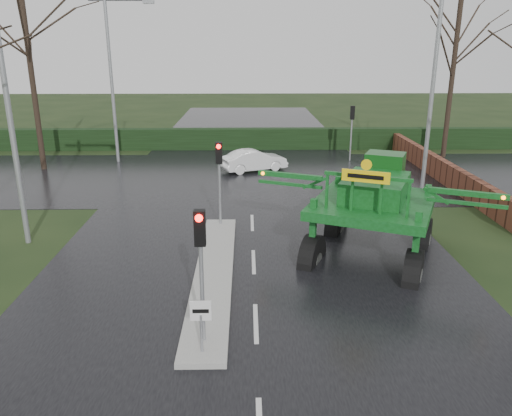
{
  "coord_description": "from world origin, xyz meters",
  "views": [
    {
      "loc": [
        -0.22,
        -11.72,
        7.03
      ],
      "look_at": [
        0.08,
        3.87,
        2.0
      ],
      "focal_mm": 35.0,
      "sensor_mm": 36.0,
      "label": 1
    }
  ],
  "objects_px": {
    "traffic_signal_mid": "(219,166)",
    "street_light_left_near": "(13,79)",
    "white_sedan": "(254,171)",
    "keep_left_sign": "(201,318)",
    "traffic_signal_near": "(201,249)",
    "street_light_right": "(428,71)",
    "crop_sprayer": "(316,198)",
    "traffic_signal_far": "(352,121)",
    "street_light_left_far": "(115,65)"
  },
  "relations": [
    {
      "from": "traffic_signal_near",
      "to": "street_light_left_near",
      "type": "distance_m",
      "value": 10.4
    },
    {
      "from": "white_sedan",
      "to": "street_light_left_near",
      "type": "bearing_deg",
      "value": 120.58
    },
    {
      "from": "street_light_left_near",
      "to": "crop_sprayer",
      "type": "distance_m",
      "value": 11.1
    },
    {
      "from": "traffic_signal_far",
      "to": "white_sedan",
      "type": "distance_m",
      "value": 7.32
    },
    {
      "from": "street_light_left_far",
      "to": "white_sedan",
      "type": "bearing_deg",
      "value": -18.1
    },
    {
      "from": "traffic_signal_far",
      "to": "traffic_signal_mid",
      "type": "bearing_deg",
      "value": 58.07
    },
    {
      "from": "keep_left_sign",
      "to": "crop_sprayer",
      "type": "xyz_separation_m",
      "value": [
        3.4,
        5.76,
        1.16
      ]
    },
    {
      "from": "traffic_signal_near",
      "to": "street_light_right",
      "type": "height_order",
      "value": "street_light_right"
    },
    {
      "from": "street_light_left_near",
      "to": "white_sedan",
      "type": "xyz_separation_m",
      "value": [
        8.43,
        11.25,
        -5.99
      ]
    },
    {
      "from": "keep_left_sign",
      "to": "white_sedan",
      "type": "xyz_separation_m",
      "value": [
        1.54,
        18.75,
        -1.06
      ]
    },
    {
      "from": "traffic_signal_far",
      "to": "white_sedan",
      "type": "xyz_separation_m",
      "value": [
        -6.26,
        -2.76,
        -2.59
      ]
    },
    {
      "from": "traffic_signal_near",
      "to": "crop_sprayer",
      "type": "xyz_separation_m",
      "value": [
        3.4,
        5.27,
        -0.37
      ]
    },
    {
      "from": "street_light_left_near",
      "to": "street_light_left_far",
      "type": "xyz_separation_m",
      "value": [
        0.0,
        14.0,
        0.0
      ]
    },
    {
      "from": "traffic_signal_far",
      "to": "street_light_left_near",
      "type": "xyz_separation_m",
      "value": [
        -14.69,
        -14.01,
        3.4
      ]
    },
    {
      "from": "keep_left_sign",
      "to": "traffic_signal_far",
      "type": "xyz_separation_m",
      "value": [
        7.8,
        21.51,
        1.53
      ]
    },
    {
      "from": "street_light_left_near",
      "to": "white_sedan",
      "type": "height_order",
      "value": "street_light_left_near"
    },
    {
      "from": "white_sedan",
      "to": "traffic_signal_mid",
      "type": "bearing_deg",
      "value": 148.49
    },
    {
      "from": "traffic_signal_far",
      "to": "white_sedan",
      "type": "relative_size",
      "value": 0.91
    },
    {
      "from": "traffic_signal_mid",
      "to": "traffic_signal_far",
      "type": "height_order",
      "value": "same"
    },
    {
      "from": "traffic_signal_mid",
      "to": "traffic_signal_near",
      "type": "bearing_deg",
      "value": -90.0
    },
    {
      "from": "keep_left_sign",
      "to": "street_light_left_far",
      "type": "distance_m",
      "value": 23.11
    },
    {
      "from": "traffic_signal_near",
      "to": "street_light_left_far",
      "type": "xyz_separation_m",
      "value": [
        -6.89,
        21.01,
        3.4
      ]
    },
    {
      "from": "traffic_signal_near",
      "to": "street_light_left_far",
      "type": "relative_size",
      "value": 0.35
    },
    {
      "from": "white_sedan",
      "to": "keep_left_sign",
      "type": "bearing_deg",
      "value": 152.75
    },
    {
      "from": "street_light_left_near",
      "to": "street_light_left_far",
      "type": "relative_size",
      "value": 1.0
    },
    {
      "from": "traffic_signal_far",
      "to": "street_light_left_near",
      "type": "bearing_deg",
      "value": 43.63
    },
    {
      "from": "traffic_signal_far",
      "to": "street_light_left_far",
      "type": "height_order",
      "value": "street_light_left_far"
    },
    {
      "from": "traffic_signal_mid",
      "to": "white_sedan",
      "type": "height_order",
      "value": "traffic_signal_mid"
    },
    {
      "from": "crop_sprayer",
      "to": "street_light_right",
      "type": "bearing_deg",
      "value": 75.77
    },
    {
      "from": "street_light_right",
      "to": "traffic_signal_mid",
      "type": "bearing_deg",
      "value": -154.6
    },
    {
      "from": "traffic_signal_near",
      "to": "street_light_left_near",
      "type": "bearing_deg",
      "value": 134.53
    },
    {
      "from": "street_light_right",
      "to": "crop_sprayer",
      "type": "xyz_separation_m",
      "value": [
        -6.09,
        -7.74,
        -3.77
      ]
    },
    {
      "from": "crop_sprayer",
      "to": "traffic_signal_near",
      "type": "bearing_deg",
      "value": -98.84
    },
    {
      "from": "traffic_signal_mid",
      "to": "street_light_left_far",
      "type": "relative_size",
      "value": 0.35
    },
    {
      "from": "traffic_signal_mid",
      "to": "keep_left_sign",
      "type": "bearing_deg",
      "value": -90.0
    },
    {
      "from": "keep_left_sign",
      "to": "street_light_left_far",
      "type": "relative_size",
      "value": 0.14
    },
    {
      "from": "keep_left_sign",
      "to": "street_light_left_near",
      "type": "relative_size",
      "value": 0.14
    },
    {
      "from": "street_light_left_near",
      "to": "street_light_right",
      "type": "bearing_deg",
      "value": 20.11
    },
    {
      "from": "keep_left_sign",
      "to": "white_sedan",
      "type": "height_order",
      "value": "keep_left_sign"
    },
    {
      "from": "traffic_signal_far",
      "to": "street_light_right",
      "type": "distance_m",
      "value": 8.86
    },
    {
      "from": "street_light_left_far",
      "to": "street_light_right",
      "type": "bearing_deg",
      "value": -26.02
    },
    {
      "from": "keep_left_sign",
      "to": "street_light_left_near",
      "type": "distance_m",
      "value": 11.32
    },
    {
      "from": "keep_left_sign",
      "to": "traffic_signal_near",
      "type": "distance_m",
      "value": 1.61
    },
    {
      "from": "street_light_left_far",
      "to": "white_sedan",
      "type": "xyz_separation_m",
      "value": [
        8.43,
        -2.75,
        -5.99
      ]
    },
    {
      "from": "keep_left_sign",
      "to": "crop_sprayer",
      "type": "bearing_deg",
      "value": 59.45
    },
    {
      "from": "traffic_signal_mid",
      "to": "street_light_left_near",
      "type": "relative_size",
      "value": 0.35
    },
    {
      "from": "traffic_signal_mid",
      "to": "white_sedan",
      "type": "bearing_deg",
      "value": 81.05
    },
    {
      "from": "keep_left_sign",
      "to": "street_light_right",
      "type": "distance_m",
      "value": 17.23
    },
    {
      "from": "street_light_left_far",
      "to": "street_light_left_near",
      "type": "bearing_deg",
      "value": -90.0
    },
    {
      "from": "traffic_signal_near",
      "to": "white_sedan",
      "type": "xyz_separation_m",
      "value": [
        1.54,
        18.25,
        -2.59
      ]
    }
  ]
}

